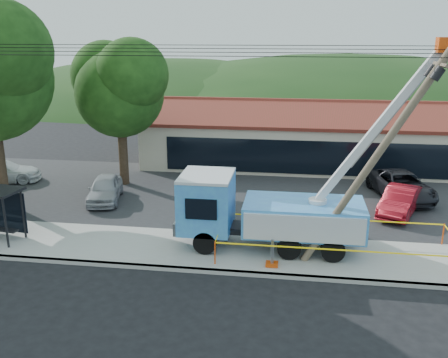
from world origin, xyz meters
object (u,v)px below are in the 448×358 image
object	(u,v)px
utility_truck	(265,210)
car_silver	(106,202)
car_red	(398,215)
car_dark	(400,199)
car_white	(3,183)
leaning_pole	(380,151)

from	to	relation	value
utility_truck	car_silver	distance (m)	10.64
car_silver	car_red	distance (m)	15.89
utility_truck	car_dark	xyz separation A→B (m)	(7.23, 7.93, -1.84)
car_silver	car_dark	distance (m)	16.71
utility_truck	car_white	xyz separation A→B (m)	(-17.02, 7.56, -1.84)
car_silver	car_red	xyz separation A→B (m)	(15.89, 0.23, 0.00)
car_red	car_white	world-z (taller)	car_red
utility_truck	leaning_pole	bearing A→B (deg)	-14.89
leaning_pole	car_dark	world-z (taller)	leaning_pole
car_silver	car_white	bearing A→B (deg)	149.63
car_silver	car_red	size ratio (longest dim) A/B	0.97
car_silver	car_white	size ratio (longest dim) A/B	0.86
car_silver	car_dark	xyz separation A→B (m)	(16.45, 2.94, 0.00)
leaning_pole	car_silver	bearing A→B (deg)	155.61
car_silver	car_dark	size ratio (longest dim) A/B	0.77
car_dark	utility_truck	bearing A→B (deg)	-145.66
car_white	car_dark	world-z (taller)	car_dark
car_dark	leaning_pole	bearing A→B (deg)	-120.76
car_red	car_white	bearing A→B (deg)	-163.31
leaning_pole	car_red	distance (m)	8.35
leaning_pole	car_silver	size ratio (longest dim) A/B	2.13
utility_truck	car_white	bearing A→B (deg)	156.05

